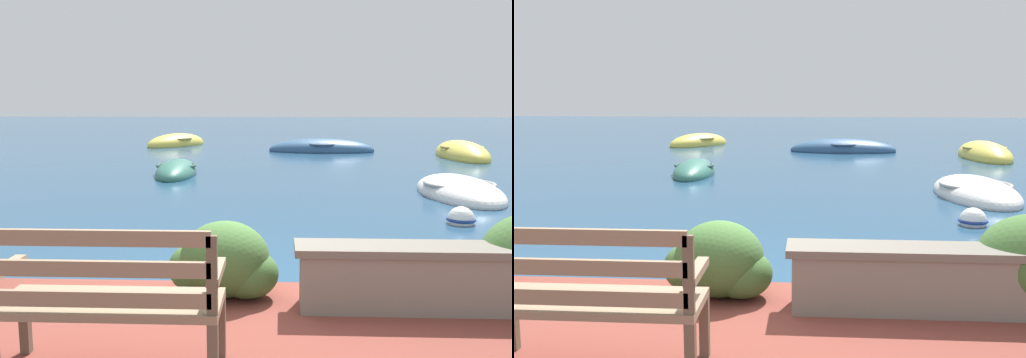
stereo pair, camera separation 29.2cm
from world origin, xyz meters
TOP-DOWN VIEW (x-y plane):
  - ground_plane at (0.00, 0.00)m, footprint 80.00×80.00m
  - park_bench at (-0.62, -1.73)m, footprint 1.34×0.48m
  - stone_wall at (1.49, -0.60)m, footprint 1.99×0.39m
  - hedge_clump_left at (-0.08, -0.36)m, footprint 0.92×0.67m
  - rowboat_nearest at (3.68, 5.62)m, footprint 1.55×2.81m
  - rowboat_mid at (-2.04, 8.13)m, footprint 1.00×2.44m
  - rowboat_far at (5.71, 12.03)m, footprint 1.28×3.26m
  - rowboat_outer at (1.70, 13.51)m, footprint 3.43×1.39m
  - rowboat_distant at (-3.37, 15.41)m, footprint 2.41×2.73m
  - mooring_buoy at (3.00, 3.32)m, footprint 0.42×0.42m

SIDE VIEW (x-z plane):
  - ground_plane at x=0.00m, z-range 0.00..0.00m
  - rowboat_mid at x=-2.04m, z-range -0.25..0.36m
  - rowboat_nearest at x=3.68m, z-range -0.26..0.38m
  - rowboat_outer at x=1.70m, z-range -0.31..0.43m
  - rowboat_distant at x=-3.37m, z-range -0.32..0.45m
  - mooring_buoy at x=3.00m, z-range -0.12..0.26m
  - rowboat_far at x=5.71m, z-range -0.36..0.50m
  - stone_wall at x=1.49m, z-range 0.22..0.74m
  - hedge_clump_left at x=-0.08m, z-range 0.18..0.81m
  - park_bench at x=-0.62m, z-range 0.24..1.17m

